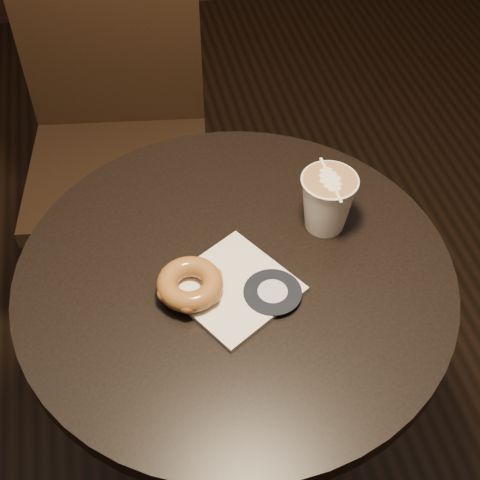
# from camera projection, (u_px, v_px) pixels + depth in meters

# --- Properties ---
(cafe_table) EXTENTS (0.70, 0.70, 0.75)m
(cafe_table) POSITION_uv_depth(u_px,v_px,m) (236.00, 340.00, 1.21)
(cafe_table) COLOR black
(cafe_table) RESTS_ON ground
(chair) EXTENTS (0.49, 0.49, 1.08)m
(chair) POSITION_uv_depth(u_px,v_px,m) (115.00, 108.00, 1.59)
(chair) COLOR black
(chair) RESTS_ON ground
(pastry_bag) EXTENTS (0.23, 0.23, 0.01)m
(pastry_bag) POSITION_uv_depth(u_px,v_px,m) (233.00, 288.00, 1.03)
(pastry_bag) COLOR silver
(pastry_bag) RESTS_ON cafe_table
(doughnut) EXTENTS (0.10, 0.10, 0.03)m
(doughnut) POSITION_uv_depth(u_px,v_px,m) (190.00, 284.00, 1.01)
(doughnut) COLOR brown
(doughnut) RESTS_ON pastry_bag
(latte_cup) EXTENTS (0.09, 0.09, 0.10)m
(latte_cup) POSITION_uv_depth(u_px,v_px,m) (327.00, 203.00, 1.09)
(latte_cup) COLOR white
(latte_cup) RESTS_ON cafe_table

